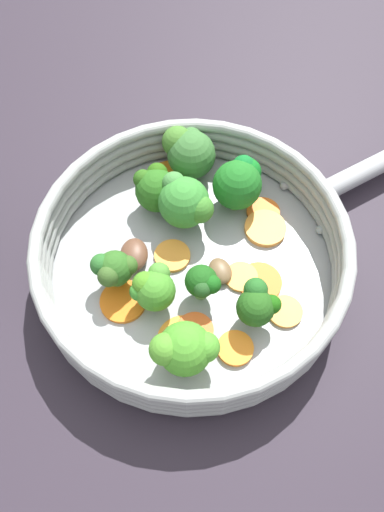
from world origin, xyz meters
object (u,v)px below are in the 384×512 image
object	(u,v)px
broccoli_floret_5	(258,303)
mushroom_piece_1	(220,271)
broccoli_floret_4	(156,188)
carrot_slice_3	(235,348)
carrot_slice_1	(172,256)
broccoli_floret_1	(114,269)
carrot_slice_2	(195,331)
broccoli_floret_3	(185,349)
carrot_slice_7	(183,340)
broccoli_floret_8	(239,182)
carrot_slice_4	(123,301)
carrot_slice_5	(265,228)
skillet	(192,267)
broccoli_floret_6	(203,283)
carrot_slice_6	(170,178)
carrot_slice_9	(241,277)
carrot_slice_0	(260,282)
broccoli_floret_2	(185,202)
mushroom_piece_0	(134,254)
broccoli_floret_7	(189,151)
broccoli_floret_0	(153,288)
carrot_slice_8	(285,311)
carrot_slice_10	(263,212)

from	to	relation	value
broccoli_floret_5	mushroom_piece_1	bearing A→B (deg)	-8.12
broccoli_floret_4	carrot_slice_3	bearing A→B (deg)	162.10
carrot_slice_1	broccoli_floret_1	distance (m)	0.06
carrot_slice_2	broccoli_floret_3	world-z (taller)	broccoli_floret_3
carrot_slice_1	carrot_slice_7	bearing A→B (deg)	144.34
carrot_slice_1	broccoli_floret_8	size ratio (longest dim) A/B	0.62
carrot_slice_4	carrot_slice_5	xyz separation A→B (m)	(-0.03, -0.15, 0.00)
skillet	carrot_slice_3	bearing A→B (deg)	160.69
carrot_slice_7	mushroom_piece_1	bearing A→B (deg)	-70.23
carrot_slice_4	broccoli_floret_6	size ratio (longest dim) A/B	1.03
carrot_slice_4	broccoli_floret_4	bearing A→B (deg)	-57.42
carrot_slice_2	carrot_slice_6	bearing A→B (deg)	-34.69
carrot_slice_7	broccoli_floret_3	world-z (taller)	broccoli_floret_3
carrot_slice_6	broccoli_floret_8	distance (m)	0.08
carrot_slice_3	carrot_slice_9	bearing A→B (deg)	-50.22
carrot_slice_1	carrot_slice_2	bearing A→B (deg)	152.38
carrot_slice_0	carrot_slice_6	bearing A→B (deg)	-7.92
skillet	broccoli_floret_3	bearing A→B (deg)	133.17
skillet	broccoli_floret_2	distance (m)	0.06
skillet	mushroom_piece_0	world-z (taller)	mushroom_piece_0
broccoli_floret_7	mushroom_piece_0	bearing A→B (deg)	110.78
broccoli_floret_5	broccoli_floret_6	xyz separation A→B (m)	(0.05, 0.02, -0.00)
broccoli_floret_3	broccoli_floret_5	size ratio (longest dim) A/B	1.14
broccoli_floret_0	carrot_slice_7	bearing A→B (deg)	171.59
broccoli_floret_8	carrot_slice_6	bearing A→B (deg)	24.11
mushroom_piece_1	broccoli_floret_3	bearing A→B (deg)	115.70
carrot_slice_1	carrot_slice_4	xyz separation A→B (m)	(-0.00, 0.06, -0.00)
broccoli_floret_7	broccoli_floret_3	bearing A→B (deg)	136.05
carrot_slice_9	broccoli_floret_5	distance (m)	0.05
carrot_slice_8	broccoli_floret_3	xyz separation A→B (m)	(0.03, 0.09, 0.03)
broccoli_floret_0	broccoli_floret_3	xyz separation A→B (m)	(-0.06, 0.02, 0.00)
carrot_slice_1	carrot_slice_7	world-z (taller)	carrot_slice_1
carrot_slice_4	mushroom_piece_0	xyz separation A→B (m)	(0.03, -0.04, 0.01)
carrot_slice_3	mushroom_piece_1	size ratio (longest dim) A/B	1.15
broccoli_floret_2	broccoli_floret_1	bearing A→B (deg)	94.19
carrot_slice_2	carrot_slice_6	xyz separation A→B (m)	(0.14, -0.09, -0.00)
broccoli_floret_8	broccoli_floret_7	bearing A→B (deg)	8.57
carrot_slice_5	broccoli_floret_3	bearing A→B (deg)	106.27
carrot_slice_5	carrot_slice_9	world-z (taller)	carrot_slice_5
carrot_slice_9	carrot_slice_10	bearing A→B (deg)	-62.47
broccoli_floret_6	mushroom_piece_0	size ratio (longest dim) A/B	1.18
carrot_slice_10	broccoli_floret_2	distance (m)	0.08
carrot_slice_6	carrot_slice_7	xyz separation A→B (m)	(-0.14, 0.11, -0.00)
carrot_slice_8	broccoli_floret_5	world-z (taller)	broccoli_floret_5
carrot_slice_8	broccoli_floret_4	bearing A→B (deg)	1.87
skillet	broccoli_floret_3	xyz separation A→B (m)	(-0.06, 0.07, 0.03)
carrot_slice_1	broccoli_floret_4	world-z (taller)	broccoli_floret_4
broccoli_floret_6	broccoli_floret_7	size ratio (longest dim) A/B	0.72
carrot_slice_3	carrot_slice_9	size ratio (longest dim) A/B	1.03
carrot_slice_1	broccoli_floret_6	bearing A→B (deg)	171.17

